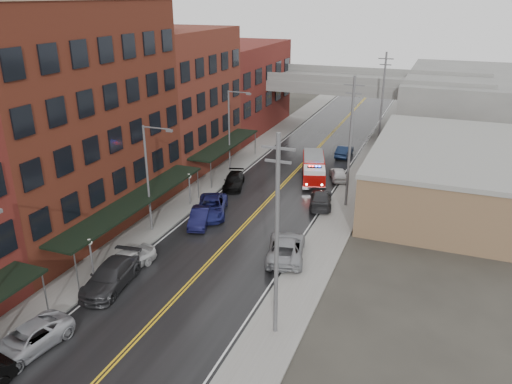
% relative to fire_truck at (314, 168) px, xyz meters
% --- Properties ---
extents(road, '(11.00, 160.00, 0.02)m').
position_rel_fire_truck_xyz_m(road, '(-2.55, -10.65, -1.39)').
color(road, black).
rests_on(road, ground).
extents(sidewalk_left, '(3.00, 160.00, 0.15)m').
position_rel_fire_truck_xyz_m(sidewalk_left, '(-9.85, -10.65, -1.32)').
color(sidewalk_left, slate).
rests_on(sidewalk_left, ground).
extents(sidewalk_right, '(3.00, 160.00, 0.15)m').
position_rel_fire_truck_xyz_m(sidewalk_right, '(4.75, -10.65, -1.32)').
color(sidewalk_right, slate).
rests_on(sidewalk_right, ground).
extents(curb_left, '(0.30, 160.00, 0.15)m').
position_rel_fire_truck_xyz_m(curb_left, '(-8.20, -10.65, -1.32)').
color(curb_left, gray).
rests_on(curb_left, ground).
extents(curb_right, '(0.30, 160.00, 0.15)m').
position_rel_fire_truck_xyz_m(curb_right, '(3.10, -10.65, -1.32)').
color(curb_right, gray).
rests_on(curb_right, ground).
extents(brick_building_b, '(9.00, 20.00, 18.00)m').
position_rel_fire_truck_xyz_m(brick_building_b, '(-15.85, -17.65, 7.60)').
color(brick_building_b, '#522315').
rests_on(brick_building_b, ground).
extents(brick_building_c, '(9.00, 15.00, 15.00)m').
position_rel_fire_truck_xyz_m(brick_building_c, '(-15.85, -0.15, 6.10)').
color(brick_building_c, '#5C271B').
rests_on(brick_building_c, ground).
extents(brick_building_far, '(9.00, 20.00, 12.00)m').
position_rel_fire_truck_xyz_m(brick_building_far, '(-15.85, 17.35, 4.60)').
color(brick_building_far, maroon).
rests_on(brick_building_far, ground).
extents(tan_building, '(14.00, 22.00, 5.00)m').
position_rel_fire_truck_xyz_m(tan_building, '(13.45, -0.65, 1.10)').
color(tan_building, brown).
rests_on(tan_building, ground).
extents(right_far_block, '(18.00, 30.00, 8.00)m').
position_rel_fire_truck_xyz_m(right_far_block, '(15.45, 29.35, 2.60)').
color(right_far_block, slate).
rests_on(right_far_block, ground).
extents(awning_1, '(2.60, 18.00, 3.09)m').
position_rel_fire_truck_xyz_m(awning_1, '(-10.04, -17.65, 1.59)').
color(awning_1, black).
rests_on(awning_1, ground).
extents(awning_2, '(2.60, 13.00, 3.09)m').
position_rel_fire_truck_xyz_m(awning_2, '(-10.04, -0.15, 1.59)').
color(awning_2, black).
rests_on(awning_2, ground).
extents(globe_lamp_1, '(0.44, 0.44, 3.12)m').
position_rel_fire_truck_xyz_m(globe_lamp_1, '(-8.95, -24.65, 0.91)').
color(globe_lamp_1, '#59595B').
rests_on(globe_lamp_1, ground).
extents(globe_lamp_2, '(0.44, 0.44, 3.12)m').
position_rel_fire_truck_xyz_m(globe_lamp_2, '(-8.95, -10.65, 0.91)').
color(globe_lamp_2, '#59595B').
rests_on(globe_lamp_2, ground).
extents(street_lamp_1, '(2.64, 0.22, 9.00)m').
position_rel_fire_truck_xyz_m(street_lamp_1, '(-9.10, -16.65, 3.79)').
color(street_lamp_1, '#59595B').
rests_on(street_lamp_1, ground).
extents(street_lamp_2, '(2.64, 0.22, 9.00)m').
position_rel_fire_truck_xyz_m(street_lamp_2, '(-9.10, -0.65, 3.79)').
color(street_lamp_2, '#59595B').
rests_on(street_lamp_2, ground).
extents(utility_pole_0, '(1.80, 0.24, 12.00)m').
position_rel_fire_truck_xyz_m(utility_pole_0, '(4.65, -25.65, 4.91)').
color(utility_pole_0, '#59595B').
rests_on(utility_pole_0, ground).
extents(utility_pole_1, '(1.80, 0.24, 12.00)m').
position_rel_fire_truck_xyz_m(utility_pole_1, '(4.65, -5.65, 4.91)').
color(utility_pole_1, '#59595B').
rests_on(utility_pole_1, ground).
extents(utility_pole_2, '(1.80, 0.24, 12.00)m').
position_rel_fire_truck_xyz_m(utility_pole_2, '(4.65, 14.35, 4.91)').
color(utility_pole_2, '#59595B').
rests_on(utility_pole_2, ground).
extents(overpass, '(40.00, 10.00, 7.50)m').
position_rel_fire_truck_xyz_m(overpass, '(-2.55, 21.35, 4.59)').
color(overpass, slate).
rests_on(overpass, ground).
extents(fire_truck, '(4.33, 7.41, 2.58)m').
position_rel_fire_truck_xyz_m(fire_truck, '(0.00, 0.00, 0.00)').
color(fire_truck, '#8F0906').
rests_on(fire_truck, ground).
extents(parked_car_left_2, '(3.12, 5.43, 1.43)m').
position_rel_fire_truck_xyz_m(parked_car_left_2, '(-7.55, -32.08, -0.68)').
color(parked_car_left_2, '#A1A2A9').
rests_on(parked_car_left_2, ground).
extents(parked_car_left_3, '(3.07, 5.95, 1.65)m').
position_rel_fire_truck_xyz_m(parked_car_left_3, '(-7.25, -24.95, -0.57)').
color(parked_car_left_3, '#262729').
rests_on(parked_car_left_3, ground).
extents(parked_car_left_4, '(2.87, 4.85, 1.55)m').
position_rel_fire_truck_xyz_m(parked_car_left_4, '(-7.55, -22.72, -0.62)').
color(parked_car_left_4, '#B6B6B6').
rests_on(parked_car_left_4, ground).
extents(parked_car_left_5, '(2.70, 4.51, 1.40)m').
position_rel_fire_truck_xyz_m(parked_car_left_5, '(-6.15, -14.12, -0.70)').
color(parked_car_left_5, black).
rests_on(parked_car_left_5, ground).
extents(parked_car_left_6, '(4.28, 6.08, 1.54)m').
position_rel_fire_truck_xyz_m(parked_car_left_6, '(-6.15, -11.85, -0.63)').
color(parked_car_left_6, navy).
rests_on(parked_car_left_6, ground).
extents(parked_car_left_7, '(3.09, 4.96, 1.34)m').
position_rel_fire_truck_xyz_m(parked_car_left_7, '(-7.05, -4.82, -0.73)').
color(parked_car_left_7, black).
rests_on(parked_car_left_7, ground).
extents(parked_car_right_0, '(3.92, 6.23, 1.60)m').
position_rel_fire_truck_xyz_m(parked_car_right_0, '(2.45, -16.85, -0.60)').
color(parked_car_right_0, gray).
rests_on(parked_car_right_0, ground).
extents(parked_car_right_1, '(3.07, 5.30, 1.44)m').
position_rel_fire_truck_xyz_m(parked_car_right_1, '(2.45, -6.45, -0.68)').
color(parked_car_right_1, '#28292B').
rests_on(parked_car_right_1, ground).
extents(parked_car_right_2, '(2.80, 4.20, 1.33)m').
position_rel_fire_truck_xyz_m(parked_car_right_2, '(2.45, 1.15, -0.73)').
color(parked_car_right_2, white).
rests_on(parked_car_right_2, ground).
extents(parked_car_right_3, '(1.55, 4.22, 1.38)m').
position_rel_fire_truck_xyz_m(parked_car_right_3, '(1.32, 9.49, -0.71)').
color(parked_car_right_3, black).
rests_on(parked_car_right_3, ground).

